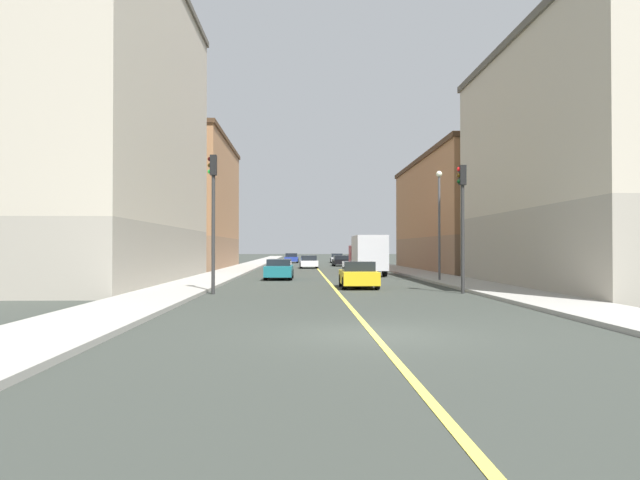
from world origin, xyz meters
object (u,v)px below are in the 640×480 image
car_white (309,262)px  car_teal (279,269)px  building_right_corner (85,127)px  building_left_mid (475,214)px  car_silver (337,258)px  car_blue (292,258)px  street_lamp_left_near (439,213)px  building_left_near (613,162)px  car_yellow (358,275)px  traffic_light_left_near (462,210)px  car_black (341,261)px  traffic_light_right_near (213,204)px  box_truck (368,254)px  building_right_midblock (176,204)px

car_white → car_teal: bearing=-96.0°
building_right_corner → building_left_mid: bearing=32.9°
car_white → car_silver: bearing=79.2°
car_teal → car_blue: (0.16, 44.29, -0.01)m
building_left_mid → car_blue: 34.66m
street_lamp_left_near → car_silver: (-3.20, 47.88, -3.52)m
building_left_near → car_yellow: size_ratio=4.93×
traffic_light_left_near → building_left_mid: bearing=72.1°
car_blue → car_black: bearing=-68.5°
building_left_mid → traffic_light_right_near: 33.76m
car_black → box_truck: box_truck is taller
traffic_light_left_near → car_teal: (-8.73, 12.54, -3.11)m
traffic_light_right_near → building_right_midblock: bearing=104.4°
car_blue → car_silver: 6.39m
car_white → car_black: bearing=62.7°
car_white → building_right_corner: bearing=-117.8°
car_yellow → box_truck: bearing=81.6°
building_left_mid → car_silver: (-10.96, 29.39, -4.52)m
car_white → car_silver: 22.75m
building_right_midblock → car_silver: bearing=51.7°
car_blue → building_left_mid: bearing=-59.7°
car_white → traffic_light_right_near: bearing=-98.0°
building_left_near → traffic_light_left_near: building_left_near is taller
building_right_midblock → box_truck: 24.28m
building_left_mid → building_right_midblock: 29.60m
car_yellow → box_truck: box_truck is taller
building_right_midblock → street_lamp_left_near: size_ratio=3.23×
car_teal → building_left_near: bearing=-27.6°
car_teal → box_truck: size_ratio=0.55×
traffic_light_left_near → car_blue: (-8.57, 56.83, -3.12)m
building_left_near → car_white: bearing=116.3°
car_teal → car_black: size_ratio=0.95×
building_left_mid → car_white: bearing=155.2°
car_yellow → box_truck: size_ratio=0.51×
building_right_midblock → car_black: 19.90m
traffic_light_right_near → car_yellow: bearing=29.5°
building_right_midblock → car_silver: building_right_midblock is taller
building_right_corner → car_silver: building_right_corner is taller
traffic_light_left_near → street_lamp_left_near: (1.02, 8.67, 0.39)m
building_left_mid → car_silver: 31.69m
building_right_midblock → car_silver: (17.80, 22.53, -5.91)m
traffic_light_right_near → car_black: (8.64, 41.68, -3.41)m
street_lamp_left_near → car_yellow: bearing=-138.3°
building_right_corner → car_white: bearing=62.2°
car_silver → box_truck: size_ratio=0.52×
building_right_midblock → traffic_light_left_near: (19.98, -34.03, -2.78)m
building_right_corner → car_black: bearing=62.3°
car_black → car_blue: bearing=111.5°
car_teal → car_white: size_ratio=1.06×
building_right_midblock → car_white: bearing=0.8°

